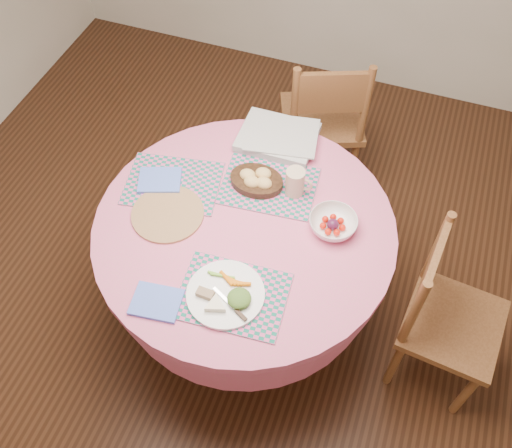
% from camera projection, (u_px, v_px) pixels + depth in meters
% --- Properties ---
extents(ground, '(4.00, 4.00, 0.00)m').
position_uv_depth(ground, '(247.00, 312.00, 2.92)').
color(ground, '#331C0F').
rests_on(ground, ground).
extents(room_envelope, '(4.01, 4.01, 2.71)m').
position_uv_depth(room_envelope, '(239.00, 14.00, 1.54)').
color(room_envelope, silver).
rests_on(room_envelope, ground).
extents(dining_table, '(1.24, 1.24, 0.75)m').
position_uv_depth(dining_table, '(245.00, 252.00, 2.47)').
color(dining_table, '#DB6684').
rests_on(dining_table, ground).
extents(chair_right, '(0.43, 0.45, 0.89)m').
position_uv_depth(chair_right, '(444.00, 315.00, 2.39)').
color(chair_right, brown).
rests_on(chair_right, ground).
extents(chair_back, '(0.55, 0.54, 0.93)m').
position_uv_depth(chair_back, '(323.00, 120.00, 3.06)').
color(chair_back, brown).
rests_on(chair_back, ground).
extents(placemat_front, '(0.42, 0.33, 0.01)m').
position_uv_depth(placemat_front, '(233.00, 295.00, 2.12)').
color(placemat_front, '#136E59').
rests_on(placemat_front, dining_table).
extents(placemat_left, '(0.45, 0.37, 0.01)m').
position_uv_depth(placemat_left, '(173.00, 183.00, 2.45)').
color(placemat_left, '#136E59').
rests_on(placemat_left, dining_table).
extents(placemat_back, '(0.43, 0.34, 0.01)m').
position_uv_depth(placemat_back, '(269.00, 186.00, 2.44)').
color(placemat_back, '#136E59').
rests_on(placemat_back, dining_table).
extents(wicker_trivet, '(0.30, 0.30, 0.01)m').
position_uv_depth(wicker_trivet, '(168.00, 214.00, 2.34)').
color(wicker_trivet, olive).
rests_on(wicker_trivet, dining_table).
extents(napkin_near, '(0.20, 0.16, 0.01)m').
position_uv_depth(napkin_near, '(157.00, 302.00, 2.10)').
color(napkin_near, '#5776E1').
rests_on(napkin_near, dining_table).
extents(napkin_far, '(0.22, 0.19, 0.01)m').
position_uv_depth(napkin_far, '(160.00, 180.00, 2.44)').
color(napkin_far, '#5776E1').
rests_on(napkin_far, placemat_left).
extents(dinner_plate, '(0.29, 0.29, 0.05)m').
position_uv_depth(dinner_plate, '(227.00, 295.00, 2.10)').
color(dinner_plate, white).
rests_on(dinner_plate, placemat_front).
extents(bread_bowl, '(0.23, 0.23, 0.08)m').
position_uv_depth(bread_bowl, '(257.00, 180.00, 2.42)').
color(bread_bowl, black).
rests_on(bread_bowl, placemat_back).
extents(latte_mug, '(0.12, 0.08, 0.13)m').
position_uv_depth(latte_mug, '(296.00, 182.00, 2.36)').
color(latte_mug, beige).
rests_on(latte_mug, placemat_back).
extents(fruit_bowl, '(0.20, 0.20, 0.06)m').
position_uv_depth(fruit_bowl, '(333.00, 224.00, 2.28)').
color(fruit_bowl, white).
rests_on(fruit_bowl, dining_table).
extents(newspaper_stack, '(0.37, 0.30, 0.04)m').
position_uv_depth(newspaper_stack, '(278.00, 137.00, 2.58)').
color(newspaper_stack, silver).
rests_on(newspaper_stack, dining_table).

